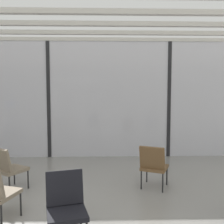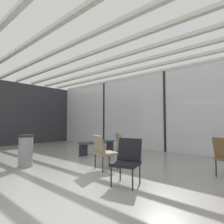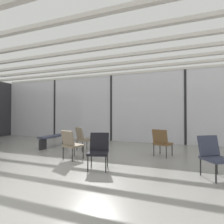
% 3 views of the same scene
% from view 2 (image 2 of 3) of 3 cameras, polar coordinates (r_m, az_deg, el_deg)
% --- Properties ---
extents(ground_plane, '(60.00, 60.00, 0.00)m').
position_cam_2_polar(ground_plane, '(3.97, -18.86, -20.66)').
color(ground_plane, gray).
extents(glass_curtain_wall, '(14.00, 0.08, 3.35)m').
position_cam_2_polar(glass_curtain_wall, '(7.84, 16.44, 0.34)').
color(glass_curtain_wall, silver).
rests_on(glass_curtain_wall, ground).
extents(window_mullion_0, '(0.10, 0.12, 3.35)m').
position_cam_2_polar(window_mullion_0, '(9.83, -2.43, -0.50)').
color(window_mullion_0, black).
rests_on(window_mullion_0, ground).
extents(window_mullion_1, '(0.10, 0.12, 3.35)m').
position_cam_2_polar(window_mullion_1, '(7.84, 16.44, 0.34)').
color(window_mullion_1, black).
rests_on(window_mullion_1, ground).
extents(side_wall_left_panels, '(0.10, 11.20, 3.35)m').
position_cam_2_polar(side_wall_left_panels, '(10.82, -29.85, -0.32)').
color(side_wall_left_panels, '#2D2D33').
rests_on(side_wall_left_panels, ground).
extents(ceiling_slats, '(13.72, 6.72, 0.10)m').
position_cam_2_polar(ceiling_slats, '(5.49, 0.55, 20.42)').
color(ceiling_slats, beige).
rests_on(ceiling_slats, glass_curtain_wall).
extents(parked_airplane, '(13.74, 4.15, 4.15)m').
position_cam_2_polar(parked_airplane, '(13.18, 22.69, 0.77)').
color(parked_airplane, silver).
rests_on(parked_airplane, ground).
extents(lounge_chair_1, '(0.62, 0.65, 0.87)m').
position_cam_2_polar(lounge_chair_1, '(4.71, -2.82, -11.88)').
color(lounge_chair_1, '#7F705B').
rests_on(lounge_chair_1, ground).
extents(lounge_chair_2, '(0.60, 0.63, 0.87)m').
position_cam_2_polar(lounge_chair_2, '(3.68, 4.91, -14.30)').
color(lounge_chair_2, black).
rests_on(lounge_chair_2, ground).
extents(lounge_chair_3, '(0.69, 0.70, 0.87)m').
position_cam_2_polar(lounge_chair_3, '(5.77, 3.49, -10.30)').
color(lounge_chair_3, '#7F705B').
rests_on(lounge_chair_3, ground).
extents(waiting_bench, '(0.48, 1.70, 0.47)m').
position_cam_2_polar(waiting_bench, '(7.04, -4.60, -10.10)').
color(waiting_bench, '#33384C').
rests_on(waiting_bench, ground).
extents(trash_bin, '(0.38, 0.38, 0.86)m').
position_cam_2_polar(trash_bin, '(5.50, -25.59, -10.97)').
color(trash_bin, slate).
rests_on(trash_bin, ground).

